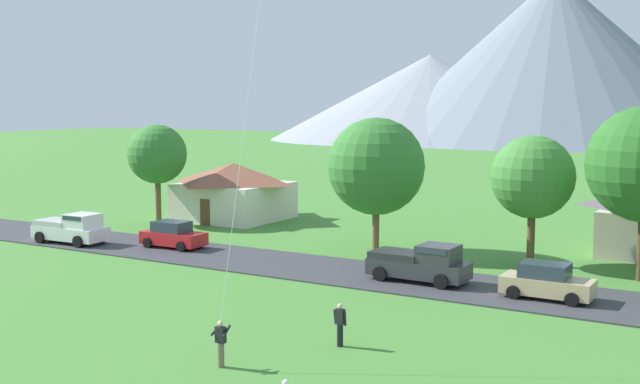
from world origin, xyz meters
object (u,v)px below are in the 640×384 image
Objects in this scene: tree_near_left at (157,154)px; pickup_truck_white_west_side at (72,228)px; soccer_ball at (285,383)px; tree_left_of_center at (533,177)px; pickup_truck_charcoal_east_side at (421,263)px; watcher_person at (340,324)px; house_left_center at (234,190)px; parked_car_tan_mid_west at (547,282)px; parked_car_red_west_end at (173,235)px; tree_near_right at (376,166)px.

pickup_truck_white_west_side is (1.13, -9.54, -4.28)m from tree_near_left.
soccer_ball is at bearing -29.12° from pickup_truck_white_west_side.
tree_left_of_center is 1.42× the size of pickup_truck_charcoal_east_side.
pickup_truck_white_west_side is at bearing 158.80° from watcher_person.
house_left_center reaches higher than parked_car_tan_mid_west.
pickup_truck_charcoal_east_side is 16.20m from soccer_ball.
house_left_center reaches higher than parked_car_red_west_end.
pickup_truck_charcoal_east_side is at bearing -48.01° from tree_near_right.
pickup_truck_charcoal_east_side is 3.13× the size of watcher_person.
pickup_truck_charcoal_east_side is at bearing -116.33° from tree_left_of_center.
tree_left_of_center is 29.42m from pickup_truck_white_west_side.
tree_left_of_center reaches higher than parked_car_tan_mid_west.
parked_car_red_west_end is at bearing -42.99° from tree_near_left.
pickup_truck_charcoal_east_side reaches higher than watcher_person.
watcher_person is at bearing -96.31° from tree_left_of_center.
house_left_center reaches higher than watcher_person.
parked_car_tan_mid_west is at bearing 2.16° from pickup_truck_white_west_side.
tree_near_left is 36.95m from soccer_ball.
parked_car_tan_mid_west is at bearing -25.09° from house_left_center.
soccer_ball is at bearing -50.60° from house_left_center.
house_left_center is at bearing 129.40° from soccer_ball.
pickup_truck_charcoal_east_side is at bearing -30.87° from house_left_center.
tree_left_of_center is at bearing -1.66° from tree_near_left.
parked_car_tan_mid_west is (12.38, -6.75, -4.47)m from tree_near_right.
tree_near_left is 28.96m from tree_left_of_center.
pickup_truck_white_west_side reaches higher than parked_car_tan_mid_west.
tree_left_of_center is 23.92m from soccer_ball.
tree_near_left is 33.52m from watcher_person.
parked_car_red_west_end is 25.80m from soccer_ball.
soccer_ball is (26.30, -14.65, -0.94)m from pickup_truck_white_west_side.
soccer_ball is at bearing -41.41° from tree_near_left.
pickup_truck_charcoal_east_side is at bearing 97.79° from watcher_person.
pickup_truck_charcoal_east_side is at bearing -2.64° from parked_car_red_west_end.
parked_car_tan_mid_west reaches higher than watcher_person.
tree_near_right is 9.76m from pickup_truck_charcoal_east_side.
parked_car_red_west_end is at bearing 147.33° from watcher_person.
parked_car_red_west_end is (-21.05, -6.52, -4.20)m from tree_left_of_center.
watcher_person is (23.29, -24.37, -1.46)m from house_left_center.
watcher_person is at bearing -32.67° from parked_car_red_west_end.
house_left_center is at bearing 154.91° from parked_car_tan_mid_west.
parked_car_tan_mid_west is (31.83, -8.39, -4.47)m from tree_near_left.
parked_car_tan_mid_west is at bearing -2.47° from parked_car_red_west_end.
parked_car_tan_mid_west is (28.25, -13.22, -1.47)m from house_left_center.
parked_car_red_west_end is (7.89, -7.36, -4.47)m from tree_near_left.
pickup_truck_white_west_side reaches higher than soccer_ball.
house_left_center is 17.40m from tree_near_right.
house_left_center is at bearing 133.71° from watcher_person.
tree_near_left reaches higher than watcher_person.
parked_car_red_west_end is at bearing -162.80° from tree_left_of_center.
tree_near_left is 11.68m from parked_car_red_west_end.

